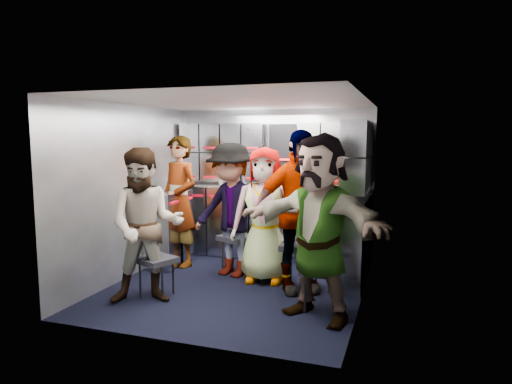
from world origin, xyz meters
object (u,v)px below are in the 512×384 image
(attendant_arc_c, at_px, (265,215))
(attendant_arc_d, at_px, (298,212))
(attendant_arc_e, at_px, (319,227))
(jump_seat_center, at_px, (269,242))
(jump_seat_near_left, at_px, (156,262))
(attendant_arc_a, at_px, (146,226))
(jump_seat_near_right, at_px, (322,273))
(attendant_standing, at_px, (179,201))
(jump_seat_mid_right, at_px, (301,249))
(attendant_arc_b, at_px, (231,210))
(jump_seat_mid_left, at_px, (237,240))

(attendant_arc_c, bearing_deg, attendant_arc_d, -34.78)
(attendant_arc_e, bearing_deg, jump_seat_center, 150.96)
(jump_seat_near_left, xyz_separation_m, attendant_arc_a, (0.00, -0.18, 0.42))
(jump_seat_near_right, xyz_separation_m, attendant_standing, (-2.10, 1.02, 0.48))
(jump_seat_near_right, relative_size, attendant_arc_d, 0.25)
(jump_seat_near_left, xyz_separation_m, jump_seat_center, (0.94, 1.07, 0.05))
(jump_seat_near_right, relative_size, attendant_arc_e, 0.25)
(jump_seat_mid_right, bearing_deg, attendant_arc_a, -143.99)
(jump_seat_center, bearing_deg, jump_seat_near_left, -131.39)
(attendant_arc_d, bearing_deg, attendant_arc_b, 129.88)
(jump_seat_mid_left, height_order, jump_seat_near_right, jump_seat_mid_left)
(jump_seat_mid_right, bearing_deg, jump_seat_mid_left, 161.38)
(jump_seat_mid_left, xyz_separation_m, jump_seat_near_right, (1.27, -0.99, -0.02))
(jump_seat_mid_right, height_order, attendant_arc_a, attendant_arc_a)
(jump_seat_center, relative_size, jump_seat_near_right, 1.13)
(attendant_standing, height_order, attendant_arc_b, attendant_standing)
(jump_seat_near_left, height_order, attendant_arc_c, attendant_arc_c)
(attendant_arc_a, distance_m, attendant_arc_c, 1.42)
(jump_seat_mid_left, distance_m, jump_seat_near_right, 1.62)
(attendant_arc_d, height_order, attendant_arc_e, attendant_arc_d)
(attendant_arc_c, height_order, attendant_arc_d, attendant_arc_d)
(jump_seat_near_left, xyz_separation_m, attendant_arc_c, (0.94, 0.89, 0.42))
(attendant_arc_b, height_order, attendant_arc_d, attendant_arc_d)
(jump_seat_near_right, height_order, attendant_arc_a, attendant_arc_a)
(jump_seat_mid_right, distance_m, attendant_standing, 1.82)
(jump_seat_center, height_order, attendant_standing, attendant_standing)
(attendant_arc_e, bearing_deg, attendant_arc_b, 166.19)
(jump_seat_near_left, distance_m, attendant_arc_e, 1.83)
(attendant_arc_b, height_order, attendant_arc_c, attendant_arc_b)
(attendant_standing, xyz_separation_m, attendant_arc_b, (0.83, -0.21, -0.04))
(attendant_arc_e, bearing_deg, jump_seat_near_left, -156.84)
(jump_seat_center, height_order, attendant_arc_a, attendant_arc_a)
(attendant_arc_a, bearing_deg, jump_seat_near_left, 63.90)
(jump_seat_mid_right, height_order, attendant_arc_d, attendant_arc_d)
(attendant_arc_c, distance_m, attendant_arc_e, 1.23)
(jump_seat_mid_right, bearing_deg, attendant_arc_b, 172.05)
(jump_seat_mid_left, bearing_deg, jump_seat_near_left, -113.02)
(jump_seat_near_left, xyz_separation_m, jump_seat_mid_left, (0.49, 1.14, 0.03))
(jump_seat_mid_left, distance_m, attendant_arc_c, 0.65)
(jump_seat_mid_right, xyz_separation_m, attendant_arc_b, (-0.91, 0.13, 0.39))
(jump_seat_mid_right, xyz_separation_m, attendant_arc_c, (-0.46, 0.05, 0.37))
(jump_seat_mid_left, distance_m, attendant_arc_d, 1.14)
(jump_seat_mid_left, xyz_separation_m, jump_seat_center, (0.45, -0.08, 0.02))
(jump_seat_mid_left, bearing_deg, attendant_arc_e, -42.63)
(jump_seat_center, bearing_deg, attendant_arc_d, -41.80)
(attendant_standing, bearing_deg, attendant_arc_c, 11.14)
(jump_seat_mid_right, height_order, attendant_arc_b, attendant_arc_b)
(jump_seat_mid_right, distance_m, attendant_arc_a, 1.77)
(jump_seat_mid_left, distance_m, jump_seat_center, 0.46)
(attendant_arc_c, xyz_separation_m, attendant_arc_e, (0.82, -0.92, 0.08))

